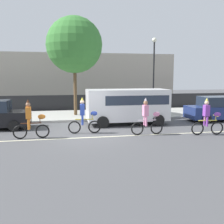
{
  "coord_description": "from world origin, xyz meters",
  "views": [
    {
      "loc": [
        -1.28,
        -13.07,
        3.01
      ],
      "look_at": [
        1.5,
        1.2,
        1.0
      ],
      "focal_mm": 42.0,
      "sensor_mm": 36.0,
      "label": 1
    }
  ],
  "objects_px": {
    "parade_cyclist_cobalt": "(85,118)",
    "parked_car_navy": "(217,109)",
    "parade_cyclist_purple": "(208,119)",
    "parked_van_white": "(128,104)",
    "parade_cyclist_orange": "(31,121)",
    "parade_cyclist_pink": "(147,119)",
    "street_lamp_post": "(154,64)"
  },
  "relations": [
    {
      "from": "parade_cyclist_cobalt",
      "to": "parked_car_navy",
      "type": "relative_size",
      "value": 0.47
    },
    {
      "from": "parade_cyclist_purple",
      "to": "parked_van_white",
      "type": "relative_size",
      "value": 0.38
    },
    {
      "from": "parade_cyclist_orange",
      "to": "parade_cyclist_pink",
      "type": "xyz_separation_m",
      "value": [
        5.76,
        -0.28,
        0.0
      ]
    },
    {
      "from": "parade_cyclist_cobalt",
      "to": "parade_cyclist_purple",
      "type": "xyz_separation_m",
      "value": [
        6.16,
        -1.56,
        0.0
      ]
    },
    {
      "from": "parade_cyclist_pink",
      "to": "parked_van_white",
      "type": "distance_m",
      "value": 3.17
    },
    {
      "from": "parked_van_white",
      "to": "parked_car_navy",
      "type": "distance_m",
      "value": 6.2
    },
    {
      "from": "parade_cyclist_purple",
      "to": "parked_car_navy",
      "type": "height_order",
      "value": "parade_cyclist_purple"
    },
    {
      "from": "parade_cyclist_orange",
      "to": "parade_cyclist_cobalt",
      "type": "distance_m",
      "value": 2.7
    },
    {
      "from": "parade_cyclist_cobalt",
      "to": "parade_cyclist_orange",
      "type": "bearing_deg",
      "value": -166.03
    },
    {
      "from": "parked_car_navy",
      "to": "street_lamp_post",
      "type": "height_order",
      "value": "street_lamp_post"
    },
    {
      "from": "parked_van_white",
      "to": "parade_cyclist_orange",
      "type": "bearing_deg",
      "value": -152.83
    },
    {
      "from": "parade_cyclist_orange",
      "to": "street_lamp_post",
      "type": "height_order",
      "value": "street_lamp_post"
    },
    {
      "from": "parade_cyclist_purple",
      "to": "street_lamp_post",
      "type": "distance_m",
      "value": 8.83
    },
    {
      "from": "parade_cyclist_pink",
      "to": "parked_van_white",
      "type": "relative_size",
      "value": 0.38
    },
    {
      "from": "parade_cyclist_purple",
      "to": "parade_cyclist_pink",
      "type": "bearing_deg",
      "value": 168.25
    },
    {
      "from": "parade_cyclist_pink",
      "to": "street_lamp_post",
      "type": "bearing_deg",
      "value": 68.17
    },
    {
      "from": "parade_cyclist_cobalt",
      "to": "parade_cyclist_pink",
      "type": "distance_m",
      "value": 3.27
    },
    {
      "from": "parade_cyclist_pink",
      "to": "parade_cyclist_purple",
      "type": "distance_m",
      "value": 3.09
    },
    {
      "from": "parade_cyclist_pink",
      "to": "parked_car_navy",
      "type": "distance_m",
      "value": 6.77
    },
    {
      "from": "parade_cyclist_cobalt",
      "to": "street_lamp_post",
      "type": "relative_size",
      "value": 0.33
    },
    {
      "from": "parade_cyclist_cobalt",
      "to": "parked_car_navy",
      "type": "distance_m",
      "value": 9.39
    },
    {
      "from": "parade_cyclist_orange",
      "to": "street_lamp_post",
      "type": "xyz_separation_m",
      "value": [
        8.81,
        7.35,
        3.15
      ]
    },
    {
      "from": "parade_cyclist_orange",
      "to": "parade_cyclist_cobalt",
      "type": "height_order",
      "value": "same"
    },
    {
      "from": "parade_cyclist_pink",
      "to": "parade_cyclist_purple",
      "type": "bearing_deg",
      "value": -11.75
    },
    {
      "from": "parked_van_white",
      "to": "parade_cyclist_pink",
      "type": "bearing_deg",
      "value": -86.27
    },
    {
      "from": "parade_cyclist_pink",
      "to": "parade_cyclist_purple",
      "type": "height_order",
      "value": "same"
    },
    {
      "from": "parade_cyclist_orange",
      "to": "parade_cyclist_cobalt",
      "type": "bearing_deg",
      "value": 13.97
    },
    {
      "from": "parade_cyclist_purple",
      "to": "parade_cyclist_orange",
      "type": "bearing_deg",
      "value": 174.11
    },
    {
      "from": "parade_cyclist_purple",
      "to": "street_lamp_post",
      "type": "height_order",
      "value": "street_lamp_post"
    },
    {
      "from": "parade_cyclist_cobalt",
      "to": "parked_van_white",
      "type": "xyz_separation_m",
      "value": [
        2.93,
        2.2,
        0.44
      ]
    },
    {
      "from": "parade_cyclist_cobalt",
      "to": "parked_van_white",
      "type": "relative_size",
      "value": 0.38
    },
    {
      "from": "parade_cyclist_pink",
      "to": "parade_cyclist_orange",
      "type": "bearing_deg",
      "value": 177.25
    }
  ]
}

